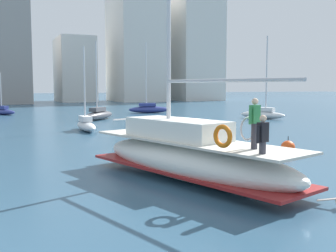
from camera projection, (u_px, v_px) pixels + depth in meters
ground_plane at (211, 168)px, 16.96m from camera, size 400.00×400.00×0.00m
main_sailboat at (188, 155)px, 14.78m from camera, size 5.06×9.88×11.48m
moored_sloop_near at (3, 111)px, 48.76m from camera, size 3.16×3.93×5.06m
moored_sloop_far at (149, 108)px, 52.05m from camera, size 5.48×2.41×8.98m
moored_cutter_left at (263, 113)px, 42.62m from camera, size 3.43×4.92×8.60m
moored_cutter_right at (99, 114)px, 41.40m from camera, size 4.54×4.90×7.93m
moored_ketch_distant at (86, 124)px, 31.02m from camera, size 1.08×4.51×6.45m
mooring_buoy at (288, 148)px, 21.11m from camera, size 0.74×0.74×0.97m
waterfront_buildings at (50, 49)px, 86.43m from camera, size 84.66×20.95×26.09m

